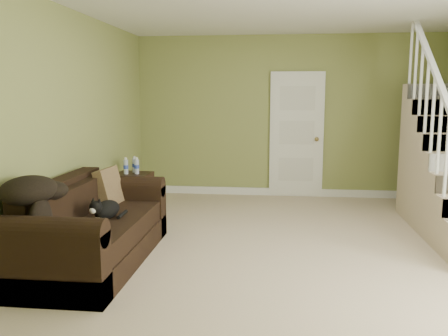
% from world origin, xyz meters
% --- Properties ---
extents(floor, '(5.00, 5.50, 0.01)m').
position_xyz_m(floor, '(0.00, 0.00, 0.00)').
color(floor, '#CBB092').
rests_on(floor, ground).
extents(ceiling, '(5.00, 5.50, 0.01)m').
position_xyz_m(ceiling, '(0.00, 0.00, 2.60)').
color(ceiling, white).
rests_on(ceiling, wall_back).
extents(wall_back, '(5.00, 0.04, 2.60)m').
position_xyz_m(wall_back, '(0.00, 2.75, 1.30)').
color(wall_back, olive).
rests_on(wall_back, floor).
extents(wall_front, '(5.00, 0.04, 2.60)m').
position_xyz_m(wall_front, '(0.00, -2.75, 1.30)').
color(wall_front, olive).
rests_on(wall_front, floor).
extents(wall_left, '(0.04, 5.50, 2.60)m').
position_xyz_m(wall_left, '(-2.50, 0.00, 1.30)').
color(wall_left, olive).
rests_on(wall_left, floor).
extents(baseboard_back, '(5.00, 0.04, 0.12)m').
position_xyz_m(baseboard_back, '(0.00, 2.72, 0.06)').
color(baseboard_back, white).
rests_on(baseboard_back, floor).
extents(baseboard_left, '(0.04, 5.50, 0.12)m').
position_xyz_m(baseboard_left, '(-2.47, 0.00, 0.06)').
color(baseboard_left, white).
rests_on(baseboard_left, floor).
extents(door, '(0.86, 0.12, 2.02)m').
position_xyz_m(door, '(0.10, 2.71, 1.01)').
color(door, white).
rests_on(door, floor).
extents(sofa, '(0.91, 2.11, 0.83)m').
position_xyz_m(sofa, '(-2.02, -0.67, 0.32)').
color(sofa, black).
rests_on(sofa, floor).
extents(side_table, '(0.50, 0.50, 0.80)m').
position_xyz_m(side_table, '(-2.20, 1.28, 0.30)').
color(side_table, black).
rests_on(side_table, floor).
extents(cat, '(0.27, 0.52, 0.25)m').
position_xyz_m(cat, '(-1.85, -0.69, 0.55)').
color(cat, black).
rests_on(cat, sofa).
extents(banana, '(0.12, 0.17, 0.05)m').
position_xyz_m(banana, '(-1.89, -0.90, 0.47)').
color(banana, gold).
rests_on(banana, sofa).
extents(throw_pillow, '(0.24, 0.45, 0.44)m').
position_xyz_m(throw_pillow, '(-2.06, -0.01, 0.63)').
color(throw_pillow, '#452A1B').
rests_on(throw_pillow, sofa).
extents(throw_blanket, '(0.53, 0.65, 0.24)m').
position_xyz_m(throw_blanket, '(-2.28, -1.32, 0.86)').
color(throw_blanket, black).
rests_on(throw_blanket, sofa).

